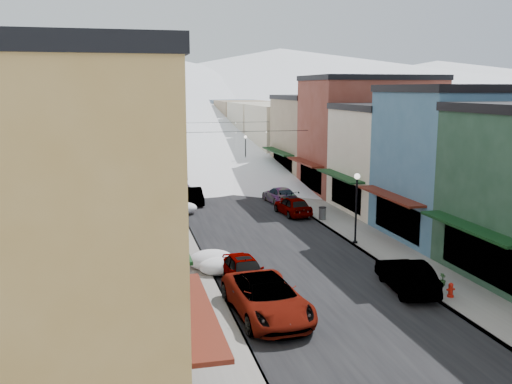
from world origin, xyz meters
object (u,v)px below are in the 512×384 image
streetlamp_near (356,199)px  car_white_suv (267,298)px  trash_can (322,213)px  car_silver_sedan (244,270)px  car_green_sedan (406,275)px  car_dark_hatch (194,196)px  fire_hydrant (451,290)px

streetlamp_near → car_white_suv: bearing=-130.1°
trash_can → streetlamp_near: size_ratio=0.21×
car_white_suv → car_silver_sedan: (-0.08, 4.49, -0.12)m
car_silver_sedan → car_green_sedan: (7.88, -2.84, 0.05)m
car_dark_hatch → fire_hydrant: car_dark_hatch is taller
fire_hydrant → car_green_sedan: bearing=131.5°
car_silver_sedan → trash_can: bearing=50.7°
car_green_sedan → trash_can: size_ratio=4.98×
fire_hydrant → trash_can: 17.36m
car_white_suv → car_green_sedan: 7.97m
fire_hydrant → trash_can: bearing=91.3°
car_dark_hatch → car_white_suv: bearing=-89.2°
car_white_suv → fire_hydrant: car_white_suv is taller
car_green_sedan → trash_can: 15.70m
fire_hydrant → trash_can: trash_can is taller
trash_can → car_white_suv: bearing=-117.3°
car_green_sedan → streetlamp_near: size_ratio=1.07×
fire_hydrant → streetlamp_near: streetlamp_near is taller
streetlamp_near → car_silver_sedan: bearing=-146.4°
streetlamp_near → fire_hydrant: bearing=-86.7°
fire_hydrant → car_dark_hatch: bearing=109.3°
fire_hydrant → streetlamp_near: (-0.60, 10.38, 2.61)m
car_silver_sedan → car_dark_hatch: bearing=85.5°
car_green_sedan → fire_hydrant: bearing=138.0°
car_white_suv → car_dark_hatch: (0.00, 26.54, -0.18)m
car_silver_sedan → car_green_sedan: size_ratio=0.91×
fire_hydrant → streetlamp_near: 10.72m
car_green_sedan → fire_hydrant: size_ratio=6.92×
car_white_suv → fire_hydrant: size_ratio=8.90×
car_green_sedan → car_silver_sedan: bearing=-13.3°
car_green_sedan → car_dark_hatch: bearing=-66.0°
car_silver_sedan → car_white_suv: bearing=-93.2°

